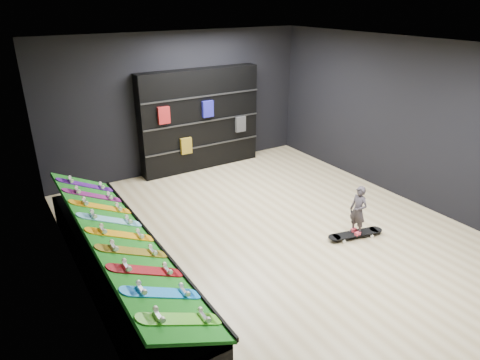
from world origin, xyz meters
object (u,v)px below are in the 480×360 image
back_shelving (200,120)px  child (357,219)px  display_rack (120,267)px  floor_skateboard (355,235)px

back_shelving → child: back_shelving is taller
display_rack → child: bearing=-13.3°
back_shelving → floor_skateboard: back_shelving is taller
display_rack → floor_skateboard: size_ratio=4.59×
floor_skateboard → child: 0.29m
floor_skateboard → back_shelving: bearing=112.5°
display_rack → child: size_ratio=9.11×
child → display_rack: bearing=-108.7°
display_rack → floor_skateboard: (3.62, -0.86, -0.20)m
back_shelving → display_rack: bearing=-131.5°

